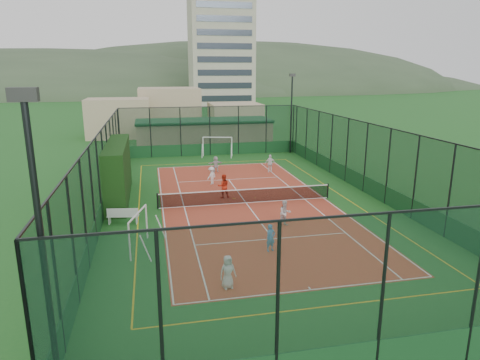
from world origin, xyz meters
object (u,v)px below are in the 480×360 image
at_px(clubhouse, 204,133).
at_px(child_near_right, 285,213).
at_px(child_far_right, 270,163).
at_px(coach, 223,186).
at_px(floodlight_sw, 45,267).
at_px(white_bench, 123,215).
at_px(child_far_left, 212,176).
at_px(child_near_left, 228,272).
at_px(child_near_mid, 271,238).
at_px(floodlight_ne, 291,114).
at_px(futsal_goal_far, 217,147).
at_px(futsal_goal_near, 139,231).
at_px(apartment_tower, 221,43).
at_px(child_far_back, 216,164).

xyz_separation_m(clubhouse, child_near_right, (1.21, -26.65, -0.82)).
relative_size(clubhouse, child_near_right, 10.22).
bearing_deg(child_far_right, coach, 64.50).
bearing_deg(coach, floodlight_sw, 68.61).
bearing_deg(clubhouse, white_bench, -107.76).
height_order(child_far_left, coach, coach).
relative_size(child_near_left, child_near_mid, 1.02).
relative_size(white_bench, child_near_mid, 1.30).
relative_size(floodlight_ne, coach, 4.98).
bearing_deg(child_near_mid, futsal_goal_far, 67.66).
relative_size(child_near_right, coach, 0.90).
xyz_separation_m(futsal_goal_near, child_near_mid, (6.28, -1.60, -0.23)).
bearing_deg(futsal_goal_far, child_near_right, -73.67).
relative_size(white_bench, child_near_right, 1.20).
height_order(apartment_tower, child_far_right, apartment_tower).
bearing_deg(child_near_left, futsal_goal_near, 115.74).
xyz_separation_m(child_near_right, child_far_back, (-1.81, 13.94, -0.05)).
bearing_deg(child_near_right, futsal_goal_near, -178.54).
distance_m(child_near_right, coach, 6.66).
height_order(floodlight_ne, futsal_goal_near, floodlight_ne).
bearing_deg(white_bench, futsal_goal_far, 74.97).
xyz_separation_m(apartment_tower, child_far_left, (-13.56, -76.74, -14.30)).
distance_m(white_bench, futsal_goal_far, 20.38).
relative_size(child_near_left, child_far_back, 1.00).
distance_m(white_bench, child_far_right, 15.85).
relative_size(floodlight_ne, futsal_goal_far, 2.71).
relative_size(child_near_left, child_near_right, 0.94).
xyz_separation_m(floodlight_sw, clubhouse, (8.60, 38.60, -2.55)).
bearing_deg(child_far_back, floodlight_sw, 67.53).
relative_size(child_far_left, coach, 0.84).
relative_size(apartment_tower, child_near_right, 20.17).
xyz_separation_m(apartment_tower, child_far_right, (-8.01, -73.77, -14.22)).
bearing_deg(futsal_goal_near, child_far_back, -5.67).
distance_m(clubhouse, child_far_right, 14.36).
bearing_deg(child_near_mid, white_bench, 123.32).
height_order(white_bench, futsal_goal_near, futsal_goal_near).
xyz_separation_m(floodlight_sw, floodlight_ne, (17.20, 33.20, 0.00)).
relative_size(floodlight_ne, child_near_left, 5.90).
height_order(futsal_goal_near, child_far_right, futsal_goal_near).
bearing_deg(futsal_goal_far, futsal_goal_near, -93.63).
relative_size(floodlight_sw, futsal_goal_near, 2.89).
bearing_deg(child_near_mid, futsal_goal_near, 146.17).
distance_m(floodlight_ne, child_far_back, 12.24).
relative_size(floodlight_sw, child_far_left, 5.96).
xyz_separation_m(child_near_mid, child_near_right, (1.75, 3.20, 0.06)).
distance_m(futsal_goal_far, child_far_left, 11.16).
relative_size(clubhouse, white_bench, 8.55).
xyz_separation_m(clubhouse, child_far_back, (-0.61, -12.71, -0.87)).
bearing_deg(child_near_mid, floodlight_ne, 49.98).
height_order(floodlight_ne, child_far_right, floodlight_ne).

